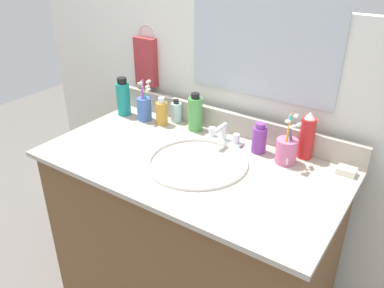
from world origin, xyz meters
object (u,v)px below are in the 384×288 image
(bottle_cream_purple, at_px, (259,139))
(cup_pink, at_px, (287,150))
(bottle_mouthwash_teal, at_px, (123,98))
(soap_bar, at_px, (347,171))
(hand_towel, at_px, (146,62))
(faucet, at_px, (223,136))
(bottle_spray_red, at_px, (307,137))
(bottle_oil_amber, at_px, (162,113))
(bottle_toner_green, at_px, (195,113))
(bottle_gel_clear, at_px, (176,112))
(cup_blue_plastic, at_px, (144,108))

(bottle_cream_purple, distance_m, cup_pink, 0.12)
(bottle_mouthwash_teal, height_order, soap_bar, bottle_mouthwash_teal)
(soap_bar, bearing_deg, bottle_cream_purple, -175.62)
(hand_towel, height_order, soap_bar, hand_towel)
(faucet, height_order, bottle_spray_red, bottle_spray_red)
(bottle_spray_red, distance_m, bottle_mouthwash_teal, 0.83)
(bottle_spray_red, xyz_separation_m, bottle_oil_amber, (-0.62, -0.07, -0.03))
(bottle_mouthwash_teal, relative_size, bottle_toner_green, 1.08)
(bottle_mouthwash_teal, bearing_deg, faucet, 1.22)
(faucet, distance_m, bottle_oil_amber, 0.31)
(bottle_mouthwash_teal, height_order, bottle_toner_green, bottle_mouthwash_teal)
(faucet, bearing_deg, bottle_gel_clear, 167.40)
(bottle_toner_green, xyz_separation_m, bottle_cream_purple, (0.31, -0.03, -0.02))
(soap_bar, bearing_deg, bottle_toner_green, 179.62)
(faucet, bearing_deg, bottle_spray_red, 12.21)
(bottle_mouthwash_teal, bearing_deg, cup_pink, 0.09)
(bottle_toner_green, height_order, cup_blue_plastic, cup_blue_plastic)
(cup_blue_plastic, bearing_deg, cup_pink, -0.42)
(bottle_gel_clear, relative_size, cup_pink, 0.54)
(hand_towel, xyz_separation_m, bottle_cream_purple, (0.63, -0.11, -0.17))
(faucet, height_order, soap_bar, faucet)
(hand_towel, height_order, cup_blue_plastic, hand_towel)
(faucet, bearing_deg, hand_towel, 166.38)
(hand_towel, distance_m, bottle_spray_red, 0.81)
(hand_towel, bearing_deg, bottle_toner_green, -13.87)
(faucet, height_order, bottle_gel_clear, bottle_gel_clear)
(bottle_spray_red, height_order, cup_pink, cup_pink)
(faucet, relative_size, bottle_spray_red, 0.88)
(hand_towel, distance_m, cup_pink, 0.78)
(bottle_spray_red, xyz_separation_m, bottle_toner_green, (-0.47, -0.03, -0.01))
(bottle_spray_red, xyz_separation_m, soap_bar, (0.16, -0.03, -0.07))
(faucet, bearing_deg, bottle_toner_green, 166.88)
(bottle_spray_red, distance_m, cup_blue_plastic, 0.71)
(bottle_gel_clear, distance_m, cup_pink, 0.55)
(bottle_mouthwash_teal, bearing_deg, cup_blue_plastic, 2.95)
(hand_towel, relative_size, bottle_mouthwash_teal, 1.26)
(soap_bar, bearing_deg, cup_pink, -168.35)
(cup_pink, bearing_deg, soap_bar, 11.65)
(bottle_spray_red, relative_size, bottle_oil_amber, 1.47)
(bottle_gel_clear, height_order, cup_blue_plastic, cup_blue_plastic)
(faucet, distance_m, bottle_mouthwash_teal, 0.52)
(faucet, distance_m, bottle_cream_purple, 0.15)
(bottle_toner_green, distance_m, bottle_oil_amber, 0.16)
(bottle_spray_red, relative_size, cup_blue_plastic, 0.97)
(faucet, xyz_separation_m, cup_pink, (0.27, -0.01, 0.02))
(bottle_toner_green, relative_size, bottle_gel_clear, 1.60)
(bottle_mouthwash_teal, height_order, bottle_oil_amber, bottle_mouthwash_teal)
(cup_pink, bearing_deg, bottle_gel_clear, 172.52)
(cup_blue_plastic, bearing_deg, bottle_mouthwash_teal, -177.05)
(hand_towel, distance_m, cup_blue_plastic, 0.22)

